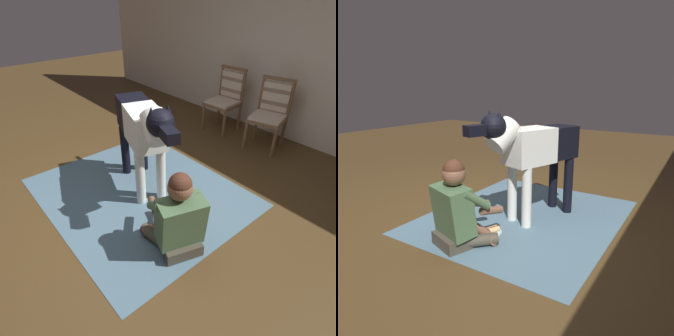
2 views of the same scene
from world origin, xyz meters
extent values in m
plane|color=#4D371C|center=(0.00, 0.00, 0.00)|extent=(15.78, 15.78, 0.00)
cube|color=slate|center=(-0.26, 0.20, 0.00)|extent=(2.30, 1.96, 0.01)
cube|color=#453F33|center=(0.69, -0.03, 0.06)|extent=(0.34, 0.40, 0.12)
cylinder|color=#453F33|center=(0.49, -0.12, 0.07)|extent=(0.41, 0.15, 0.11)
cylinder|color=brown|center=(0.37, -0.01, 0.06)|extent=(0.18, 0.37, 0.09)
cylinder|color=#453F33|center=(0.59, 0.17, 0.07)|extent=(0.37, 0.36, 0.11)
cylinder|color=brown|center=(0.43, 0.15, 0.06)|extent=(0.23, 0.37, 0.09)
cube|color=#4A6843|center=(0.67, -0.02, 0.35)|extent=(0.38, 0.46, 0.47)
cylinder|color=#4A6843|center=(0.49, -0.14, 0.47)|extent=(0.30, 0.17, 0.24)
cylinder|color=brown|center=(0.31, -0.03, 0.30)|extent=(0.27, 0.19, 0.12)
cylinder|color=#4A6843|center=(0.60, 0.19, 0.47)|extent=(0.30, 0.17, 0.24)
cylinder|color=brown|center=(0.39, 0.21, 0.30)|extent=(0.28, 0.12, 0.12)
sphere|color=brown|center=(0.65, -0.01, 0.68)|extent=(0.21, 0.21, 0.21)
sphere|color=#4D2B1C|center=(0.65, -0.01, 0.72)|extent=(0.19, 0.19, 0.19)
cylinder|color=white|center=(-0.04, 0.34, 0.32)|extent=(0.10, 0.10, 0.64)
cylinder|color=white|center=(-0.11, 0.13, 0.32)|extent=(0.10, 0.10, 0.64)
cylinder|color=black|center=(-0.65, 0.55, 0.32)|extent=(0.10, 0.10, 0.64)
cylinder|color=black|center=(-0.72, 0.33, 0.32)|extent=(0.10, 0.10, 0.64)
cube|color=white|center=(-0.20, 0.28, 0.83)|extent=(0.59, 0.48, 0.37)
cube|color=black|center=(-0.57, 0.40, 0.83)|extent=(0.52, 0.44, 0.35)
cylinder|color=white|center=(0.13, 0.17, 0.97)|extent=(0.42, 0.34, 0.36)
sphere|color=black|center=(0.24, 0.13, 1.06)|extent=(0.25, 0.25, 0.25)
cube|color=black|center=(0.43, 0.06, 1.04)|extent=(0.21, 0.17, 0.10)
cone|color=black|center=(0.25, 0.20, 1.15)|extent=(0.11, 0.11, 0.11)
cone|color=black|center=(0.20, 0.06, 1.15)|extent=(0.11, 0.11, 0.11)
cylinder|color=black|center=(-0.80, 0.48, 0.79)|extent=(0.32, 0.15, 0.22)
cylinder|color=silver|center=(0.28, 0.11, 0.01)|extent=(0.22, 0.22, 0.01)
cylinder|color=#D9B978|center=(0.27, 0.09, 0.04)|extent=(0.17, 0.11, 0.05)
cylinder|color=#D9B978|center=(0.29, 0.13, 0.04)|extent=(0.17, 0.11, 0.05)
cylinder|color=brown|center=(0.28, 0.11, 0.04)|extent=(0.17, 0.10, 0.04)
camera|label=1|loc=(1.96, -1.25, 2.03)|focal=30.36mm
camera|label=2|loc=(2.64, 1.80, 1.42)|focal=33.64mm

